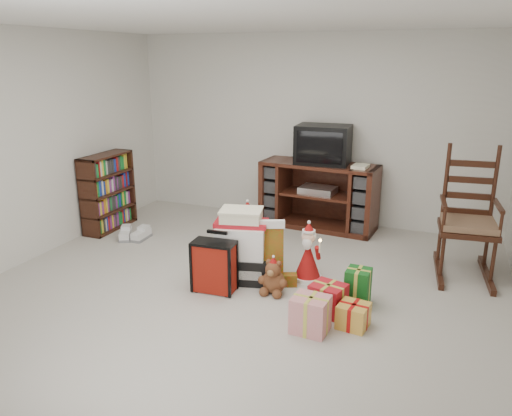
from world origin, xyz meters
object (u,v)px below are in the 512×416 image
at_px(red_suitcase, 214,266).
at_px(santa_figurine, 308,258).
at_px(bookshelf, 108,193).
at_px(tv_stand, 318,195).
at_px(gift_cluster, 338,304).
at_px(mrs_claus_figurine, 248,232).
at_px(gift_pile, 242,249).
at_px(rocking_chair, 467,230).
at_px(sneaker_pair, 133,235).
at_px(teddy_bear, 274,279).
at_px(crt_television, 323,145).

distance_m(red_suitcase, santa_figurine, 0.97).
relative_size(bookshelf, red_suitcase, 1.67).
xyz_separation_m(tv_stand, red_suitcase, (-0.43, -2.25, -0.18)).
bearing_deg(gift_cluster, tv_stand, 108.96).
height_order(mrs_claus_figurine, gift_cluster, mrs_claus_figurine).
bearing_deg(gift_pile, gift_cluster, -35.48).
distance_m(rocking_chair, sneaker_pair, 3.87).
height_order(rocking_chair, santa_figurine, rocking_chair).
xyz_separation_m(bookshelf, santa_figurine, (2.88, -0.58, -0.24)).
xyz_separation_m(sneaker_pair, gift_cluster, (2.81, -1.01, 0.08)).
relative_size(teddy_bear, mrs_claus_figurine, 0.55).
distance_m(gift_pile, santa_figurine, 0.68).
height_order(rocking_chair, red_suitcase, rocking_chair).
xyz_separation_m(teddy_bear, mrs_claus_figurine, (-0.64, 0.90, 0.09)).
distance_m(gift_pile, sneaker_pair, 1.83).
relative_size(sneaker_pair, crt_television, 0.58).
height_order(santa_figurine, crt_television, crt_television).
relative_size(tv_stand, mrs_claus_figurine, 2.53).
bearing_deg(rocking_chair, red_suitcase, -154.49).
bearing_deg(sneaker_pair, teddy_bear, -36.86).
relative_size(tv_stand, crt_television, 2.25).
bearing_deg(mrs_claus_figurine, gift_pile, -72.15).
bearing_deg(santa_figurine, crt_television, 100.25).
height_order(santa_figurine, gift_cluster, santa_figurine).
distance_m(teddy_bear, gift_cluster, 0.73).
relative_size(red_suitcase, mrs_claus_figurine, 0.97).
distance_m(rocking_chair, mrs_claus_figurine, 2.37).
xyz_separation_m(bookshelf, rocking_chair, (4.35, 0.19, -0.00)).
relative_size(tv_stand, gift_pile, 2.14).
xyz_separation_m(gift_pile, sneaker_pair, (-1.72, 0.57, -0.26)).
bearing_deg(mrs_claus_figurine, bookshelf, 177.21).
distance_m(red_suitcase, mrs_claus_figurine, 1.08).
bearing_deg(crt_television, bookshelf, -160.04).
distance_m(teddy_bear, crt_television, 2.29).
bearing_deg(gift_cluster, santa_figurine, 124.55).
relative_size(rocking_chair, teddy_bear, 4.15).
bearing_deg(gift_pile, tv_stand, 67.60).
distance_m(tv_stand, bookshelf, 2.76).
relative_size(rocking_chair, sneaker_pair, 3.46).
relative_size(bookshelf, gift_pile, 1.37).
bearing_deg(gift_pile, red_suitcase, -123.45).
bearing_deg(gift_cluster, mrs_claus_figurine, 138.97).
relative_size(gift_pile, santa_figurine, 1.18).
bearing_deg(tv_stand, gift_cluster, -66.16).
height_order(tv_stand, teddy_bear, tv_stand).
relative_size(gift_pile, crt_television, 1.05).
bearing_deg(bookshelf, sneaker_pair, -24.68).
bearing_deg(gift_pile, teddy_bear, -38.38).
relative_size(rocking_chair, mrs_claus_figurine, 2.26).
bearing_deg(santa_figurine, bookshelf, 168.66).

